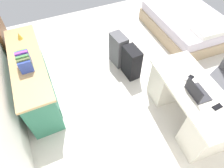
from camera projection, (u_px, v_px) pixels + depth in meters
name	position (u px, v px, depth m)	size (l,w,h in m)	color
ground_plane	(148.00, 76.00, 3.67)	(5.69, 5.69, 0.00)	beige
desk	(188.00, 103.00, 2.81)	(1.50, 0.79, 0.72)	silver
credenza	(34.00, 78.00, 3.11)	(1.80, 0.48, 0.79)	#2D7056
bed	(186.00, 24.00, 4.38)	(1.97, 1.49, 0.58)	tan
suitcase_black	(131.00, 63.00, 3.48)	(0.36, 0.22, 0.60)	black
suitcase_spare_grey	(118.00, 50.00, 3.67)	(0.36, 0.22, 0.64)	#4C4C51
laptop	(196.00, 92.00, 2.46)	(0.33, 0.25, 0.21)	#333338
computer_mouse	(187.00, 79.00, 2.65)	(0.06, 0.10, 0.03)	white
cell_phone_near_laptop	(217.00, 107.00, 2.36)	(0.07, 0.14, 0.01)	black
cell_phone_by_mouse	(190.00, 78.00, 2.67)	(0.07, 0.14, 0.01)	black
book_row	(24.00, 61.00, 2.63)	(0.27, 0.17, 0.24)	#3146A3
figurine_small	(19.00, 36.00, 3.09)	(0.08, 0.08, 0.11)	gold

